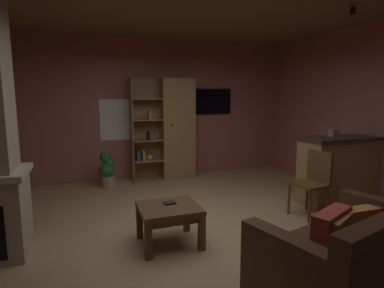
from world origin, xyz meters
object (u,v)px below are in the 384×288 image
bookshelf_cabinet (173,130)px  coffee_table (169,213)px  dining_chair (313,179)px  kitchen_bar_counter (346,169)px  potted_floor_plant (107,169)px  table_book_0 (170,203)px  leather_couch (349,260)px  wall_mounted_tv (210,101)px  tissue_box (334,133)px

bookshelf_cabinet → coffee_table: size_ratio=3.07×
dining_chair → coffee_table: bearing=-175.5°
kitchen_bar_counter → dining_chair: kitchen_bar_counter is taller
potted_floor_plant → bookshelf_cabinet: bearing=11.6°
bookshelf_cabinet → coffee_table: 3.06m
coffee_table → table_book_0: size_ratio=5.05×
kitchen_bar_counter → dining_chair: size_ratio=1.69×
kitchen_bar_counter → leather_couch: kitchen_bar_counter is taller
coffee_table → wall_mounted_tv: bearing=59.8°
dining_chair → wall_mounted_tv: wall_mounted_tv is taller
kitchen_bar_counter → table_book_0: 3.02m
bookshelf_cabinet → leather_couch: (0.31, -4.24, -0.71)m
coffee_table → wall_mounted_tv: size_ratio=0.68×
tissue_box → wall_mounted_tv: (-1.02, 2.55, 0.47)m
coffee_table → wall_mounted_tv: wall_mounted_tv is taller
tissue_box → table_book_0: tissue_box is taller
bookshelf_cabinet → table_book_0: (-0.85, -2.78, -0.56)m
kitchen_bar_counter → dining_chair: 0.92m
dining_chair → wall_mounted_tv: (-0.36, 2.90, 1.06)m
wall_mounted_tv → table_book_0: bearing=-120.4°
potted_floor_plant → leather_couch: bearing=-67.1°
table_book_0 → potted_floor_plant: (-0.52, 2.50, -0.12)m
tissue_box → potted_floor_plant: 3.96m
leather_couch → table_book_0: leather_couch is taller
bookshelf_cabinet → coffee_table: bearing=-107.0°
bookshelf_cabinet → tissue_box: (1.92, -2.34, 0.10)m
bookshelf_cabinet → kitchen_bar_counter: size_ratio=1.32×
bookshelf_cabinet → kitchen_bar_counter: 3.26m
dining_chair → potted_floor_plant: size_ratio=1.34×
tissue_box → wall_mounted_tv: wall_mounted_tv is taller
kitchen_bar_counter → coffee_table: 3.06m
bookshelf_cabinet → wall_mounted_tv: bearing=13.0°
tissue_box → leather_couch: (-1.62, -1.90, -0.81)m
kitchen_bar_counter → tissue_box: size_ratio=12.99×
dining_chair → leather_couch: bearing=-121.9°
potted_floor_plant → tissue_box: bearing=-32.0°
leather_couch → coffee_table: bearing=130.4°
leather_couch → wall_mounted_tv: wall_mounted_tv is taller
potted_floor_plant → dining_chair: bearing=-42.3°
potted_floor_plant → kitchen_bar_counter: bearing=-31.2°
tissue_box → dining_chair: (-0.65, -0.34, -0.59)m
kitchen_bar_counter → dining_chair: (-0.87, -0.28, -0.01)m
table_book_0 → dining_chair: 2.12m
tissue_box → potted_floor_plant: (-3.29, 2.06, -0.78)m
potted_floor_plant → coffee_table: bearing=-79.1°
kitchen_bar_counter → wall_mounted_tv: size_ratio=1.59×
tissue_box → table_book_0: (-2.77, -0.44, -0.66)m
coffee_table → dining_chair: bearing=4.5°
kitchen_bar_counter → dining_chair: bearing=-162.4°
tissue_box → leather_couch: 2.62m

